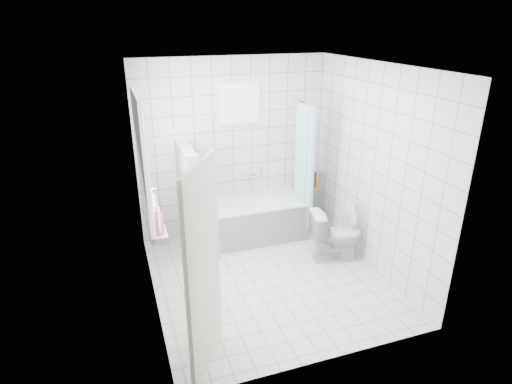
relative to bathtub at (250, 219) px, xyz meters
name	(u,v)px	position (x,y,z in m)	size (l,w,h in m)	color
ground	(268,278)	(-0.13, -1.12, -0.29)	(3.00, 3.00, 0.00)	white
ceiling	(271,66)	(-0.13, -1.12, 2.31)	(3.00, 3.00, 0.00)	white
wall_back	(233,148)	(-0.13, 0.38, 1.01)	(2.80, 0.02, 2.60)	white
wall_front	(332,242)	(-0.13, -2.62, 1.01)	(2.80, 0.02, 2.60)	white
wall_left	(146,198)	(-1.53, -1.12, 1.01)	(0.02, 3.00, 2.60)	white
wall_right	(374,169)	(1.27, -1.12, 1.01)	(0.02, 3.00, 2.60)	white
window_left	(144,162)	(-1.49, -0.82, 1.31)	(0.01, 0.90, 1.40)	white
window_back	(240,104)	(-0.03, 0.33, 1.66)	(0.50, 0.01, 0.50)	white
window_sill	(155,222)	(-1.44, -0.82, 0.57)	(0.18, 1.02, 0.08)	white
door	(204,272)	(-1.17, -2.26, 0.71)	(0.04, 0.80, 2.00)	silver
bathtub	(250,219)	(0.00, 0.00, 0.00)	(1.66, 0.77, 0.58)	white
partition_wall	(189,200)	(-0.89, -0.05, 0.46)	(0.15, 0.85, 1.50)	white
tiled_ledge	(312,204)	(1.14, 0.25, -0.02)	(0.40, 0.24, 0.55)	white
toilet	(336,235)	(0.90, -0.97, 0.06)	(0.40, 0.70, 0.71)	silver
curtain_rod	(303,101)	(0.77, -0.02, 1.71)	(0.02, 0.02, 0.80)	silver
shower_curtain	(304,165)	(0.77, -0.16, 0.81)	(0.14, 0.48, 1.78)	#56CFFE
tub_faucet	(249,176)	(0.10, 0.33, 0.56)	(0.18, 0.06, 0.06)	silver
sill_bottles	(155,210)	(-1.43, -0.93, 0.76)	(0.16, 0.71, 0.32)	silver
ledge_bottles	(315,182)	(1.16, 0.21, 0.38)	(0.17, 0.18, 0.26)	#178C3C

